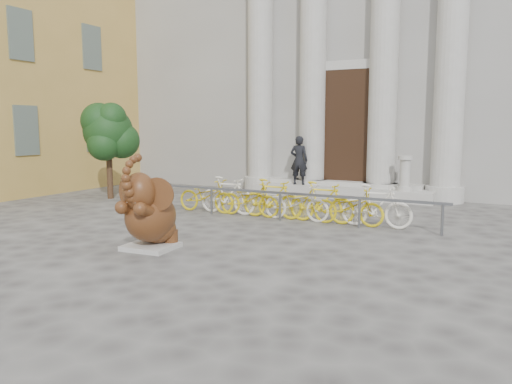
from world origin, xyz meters
The scene contains 8 objects.
ground centered at (0.00, 0.00, 0.00)m, with size 80.00×80.00×0.00m, color #474442.
classical_building centered at (0.00, 14.93, 5.98)m, with size 22.00×10.70×12.00m.
entrance_steps centered at (0.00, 9.40, 0.18)m, with size 6.00×1.20×0.36m, color #A8A59E.
elephant_statue centered at (-1.06, 0.85, 0.67)m, with size 1.23×1.38×1.83m.
bike_rack centered at (-0.06, 4.87, 0.50)m, with size 8.00×0.53×1.00m.
tree centered at (-6.52, 5.59, 2.14)m, with size 1.77×1.61×3.07m.
pedestrian centered at (-1.43, 9.19, 1.19)m, with size 0.60×0.40×1.66m, color black.
balustrade_post centered at (2.11, 9.10, 0.86)m, with size 0.44×0.44×1.08m.
Camera 1 is at (4.99, -6.51, 2.34)m, focal length 35.00 mm.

